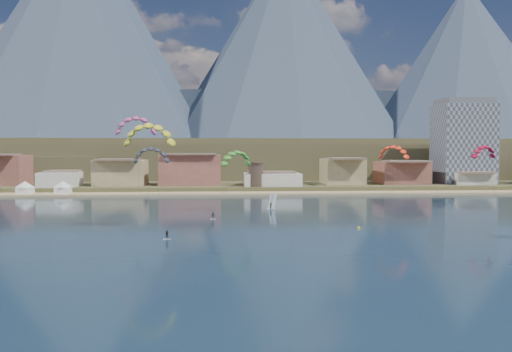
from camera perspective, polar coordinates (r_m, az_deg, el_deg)
The scene contains 17 objects.
ground at distance 68.46m, azimuth 1.68°, elevation -9.81°, with size 2400.00×2400.00×0.00m, color black.
beach at distance 173.23m, azimuth -1.51°, elevation -1.94°, with size 2200.00×12.00×0.90m.
land at distance 626.69m, azimuth -2.98°, elevation 1.61°, with size 2200.00×900.00×4.00m.
foothills at distance 300.36m, azimuth 1.91°, elevation 1.84°, with size 940.00×210.00×18.00m.
mountain_ridge at distance 900.36m, azimuth -4.12°, elevation 11.62°, with size 2060.00×480.00×400.00m.
town at distance 191.64m, azimuth -13.73°, elevation 0.77°, with size 400.00×24.00×12.00m.
apartment_tower at distance 214.77m, azimuth 21.60°, elevation 3.50°, with size 20.00×16.00×32.00m.
watchtower at distance 181.03m, azimuth -0.02°, elevation 0.21°, with size 5.82×5.82×8.60m.
beach_tents at distance 186.55m, azimuth -25.62°, elevation -0.82°, with size 43.40×6.40×5.00m.
kitesurfer_yellow at distance 98.77m, azimuth -11.52°, elevation 4.76°, with size 10.16×12.62×21.65m.
kitesurfer_green at distance 124.49m, azimuth -2.21°, elevation 2.14°, with size 10.33×16.44×17.87m.
distant_kite_pink at distance 130.74m, azimuth -12.93°, elevation 5.69°, with size 11.03×7.08×24.49m.
distant_kite_dark at distance 125.36m, azimuth -11.32°, elevation 2.55°, with size 8.78×5.74×17.34m.
distant_kite_orange at distance 132.56m, azimuth 14.71°, elevation 2.75°, with size 8.06×7.64×17.60m.
distant_kite_red at distance 141.57m, azimuth 23.48°, elevation 2.65°, with size 7.89×6.63×17.54m.
windsurfer at distance 131.53m, azimuth 1.70°, elevation -3.08°, with size 2.22×2.41×3.91m.
buoy at distance 101.92m, azimuth 11.10°, elevation -5.56°, with size 0.60×0.60×0.60m.
Camera 1 is at (-6.09, -66.48, 15.17)m, focal length 36.80 mm.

